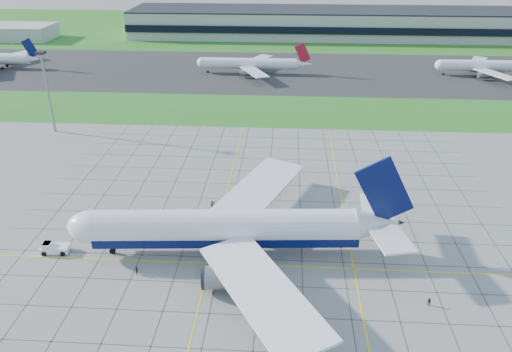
{
  "coord_description": "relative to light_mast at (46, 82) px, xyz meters",
  "views": [
    {
      "loc": [
        4.14,
        -80.7,
        58.57
      ],
      "look_at": [
        -2.51,
        22.79,
        7.0
      ],
      "focal_mm": 35.0,
      "sensor_mm": 36.0,
      "label": 1
    }
  ],
  "objects": [
    {
      "name": "distant_jet_2",
      "position": [
        159.62,
        78.21,
        -11.7
      ],
      "size": [
        40.8,
        42.66,
        14.08
      ],
      "color": "white",
      "rests_on": "ground"
    },
    {
      "name": "grass_median",
      "position": [
        70.0,
        25.0,
        -16.16
      ],
      "size": [
        700.0,
        35.0,
        0.04
      ],
      "primitive_type": "cube",
      "color": "#287521",
      "rests_on": "ground"
    },
    {
      "name": "grass_far",
      "position": [
        70.0,
        190.0,
        -16.16
      ],
      "size": [
        700.0,
        145.0,
        0.04
      ],
      "primitive_type": "cube",
      "color": "#287521",
      "rests_on": "ground"
    },
    {
      "name": "service_block",
      "position": [
        -90.0,
        145.0,
        -12.18
      ],
      "size": [
        50.0,
        25.0,
        8.0
      ],
      "primitive_type": "cube",
      "color": "#B7B7B2",
      "rests_on": "ground"
    },
    {
      "name": "distant_jet_1",
      "position": [
        57.49,
        75.45,
        -11.69
      ],
      "size": [
        48.5,
        42.66,
        14.08
      ],
      "color": "white",
      "rests_on": "ground"
    },
    {
      "name": "apron_markings",
      "position": [
        70.43,
        -53.91,
        -16.17
      ],
      "size": [
        120.0,
        130.0,
        0.03
      ],
      "color": "#474744",
      "rests_on": "ground"
    },
    {
      "name": "airliner",
      "position": [
        63.43,
        -63.21,
        -10.37
      ],
      "size": [
        67.5,
        68.2,
        21.24
      ],
      "rotation": [
        0.0,
        0.0,
        0.07
      ],
      "color": "white",
      "rests_on": "ground"
    },
    {
      "name": "light_mast",
      "position": [
        0.0,
        0.0,
        0.0
      ],
      "size": [
        2.5,
        2.5,
        25.6
      ],
      "color": "gray",
      "rests_on": "ground"
    },
    {
      "name": "pushback_tug",
      "position": [
        28.22,
        -65.28,
        -15.17
      ],
      "size": [
        8.24,
        3.21,
        2.27
      ],
      "rotation": [
        0.0,
        0.0,
        0.07
      ],
      "color": "white",
      "rests_on": "ground"
    },
    {
      "name": "asphalt_taxiway",
      "position": [
        70.0,
        80.0,
        -16.15
      ],
      "size": [
        700.0,
        75.0,
        0.04
      ],
      "primitive_type": "cube",
      "color": "#383838",
      "rests_on": "ground"
    },
    {
      "name": "crew_far",
      "position": [
        99.66,
        -76.61,
        -15.4
      ],
      "size": [
        0.94,
        0.96,
        1.56
      ],
      "primitive_type": "imported",
      "rotation": [
        0.0,
        0.0,
        -0.9
      ],
      "color": "black",
      "rests_on": "ground"
    },
    {
      "name": "terminal",
      "position": [
        110.0,
        164.87,
        -8.29
      ],
      "size": [
        260.0,
        43.0,
        15.8
      ],
      "color": "#B7B7B2",
      "rests_on": "ground"
    },
    {
      "name": "crew_near",
      "position": [
        46.85,
        -71.26,
        -15.23
      ],
      "size": [
        0.65,
        0.8,
        1.9
      ],
      "primitive_type": "imported",
      "rotation": [
        0.0,
        0.0,
        1.25
      ],
      "color": "black",
      "rests_on": "ground"
    },
    {
      "name": "ground",
      "position": [
        70.0,
        -65.0,
        -16.18
      ],
      "size": [
        1400.0,
        1400.0,
        0.0
      ],
      "primitive_type": "plane",
      "color": "gray",
      "rests_on": "ground"
    }
  ]
}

